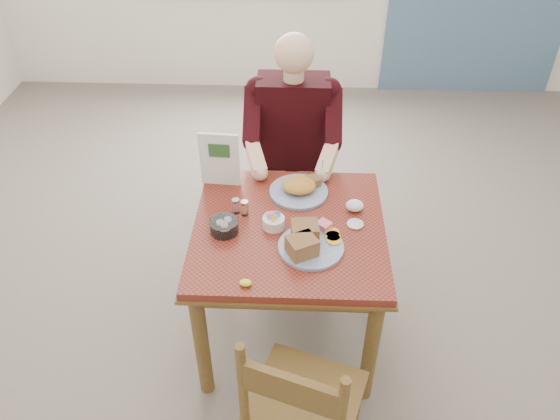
{
  "coord_description": "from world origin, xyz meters",
  "views": [
    {
      "loc": [
        0.04,
        -1.95,
        2.42
      ],
      "look_at": [
        -0.04,
        0.0,
        0.85
      ],
      "focal_mm": 35.0,
      "sensor_mm": 36.0,
      "label": 1
    }
  ],
  "objects_px": {
    "chair_near": "(301,409)",
    "far_plate": "(300,188)",
    "table": "(289,244)",
    "near_plate": "(308,241)",
    "chair_far": "(292,176)",
    "diner": "(293,137)"
  },
  "relations": [
    {
      "from": "diner",
      "to": "far_plate",
      "type": "relative_size",
      "value": 3.55
    },
    {
      "from": "chair_near",
      "to": "far_plate",
      "type": "height_order",
      "value": "chair_near"
    },
    {
      "from": "chair_near",
      "to": "near_plate",
      "type": "bearing_deg",
      "value": 88.56
    },
    {
      "from": "chair_far",
      "to": "chair_near",
      "type": "relative_size",
      "value": 1.0
    },
    {
      "from": "diner",
      "to": "far_plate",
      "type": "distance_m",
      "value": 0.45
    },
    {
      "from": "diner",
      "to": "near_plate",
      "type": "distance_m",
      "value": 0.86
    },
    {
      "from": "chair_far",
      "to": "far_plate",
      "type": "bearing_deg",
      "value": -84.99
    },
    {
      "from": "near_plate",
      "to": "far_plate",
      "type": "relative_size",
      "value": 0.97
    },
    {
      "from": "table",
      "to": "far_plate",
      "type": "height_order",
      "value": "far_plate"
    },
    {
      "from": "chair_far",
      "to": "table",
      "type": "bearing_deg",
      "value": -90.0
    },
    {
      "from": "chair_far",
      "to": "near_plate",
      "type": "xyz_separation_m",
      "value": [
        0.09,
        -0.94,
        0.31
      ]
    },
    {
      "from": "table",
      "to": "near_plate",
      "type": "relative_size",
      "value": 2.43
    },
    {
      "from": "table",
      "to": "chair_near",
      "type": "distance_m",
      "value": 0.8
    },
    {
      "from": "near_plate",
      "to": "chair_near",
      "type": "bearing_deg",
      "value": -91.44
    },
    {
      "from": "table",
      "to": "chair_far",
      "type": "relative_size",
      "value": 0.97
    },
    {
      "from": "diner",
      "to": "chair_far",
      "type": "bearing_deg",
      "value": 90.01
    },
    {
      "from": "table",
      "to": "chair_far",
      "type": "distance_m",
      "value": 0.81
    },
    {
      "from": "near_plate",
      "to": "far_plate",
      "type": "height_order",
      "value": "near_plate"
    },
    {
      "from": "table",
      "to": "far_plate",
      "type": "relative_size",
      "value": 2.36
    },
    {
      "from": "chair_near",
      "to": "near_plate",
      "type": "distance_m",
      "value": 0.7
    },
    {
      "from": "chair_far",
      "to": "far_plate",
      "type": "relative_size",
      "value": 2.43
    },
    {
      "from": "far_plate",
      "to": "near_plate",
      "type": "bearing_deg",
      "value": -84.2
    }
  ]
}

